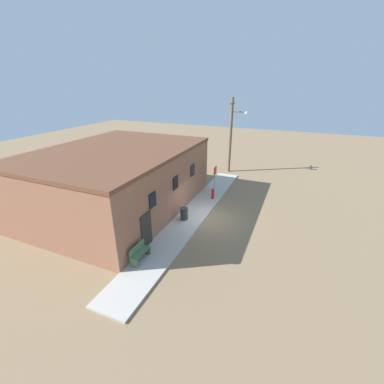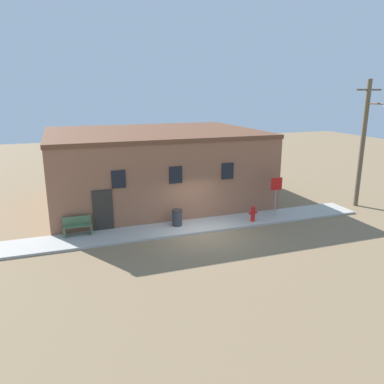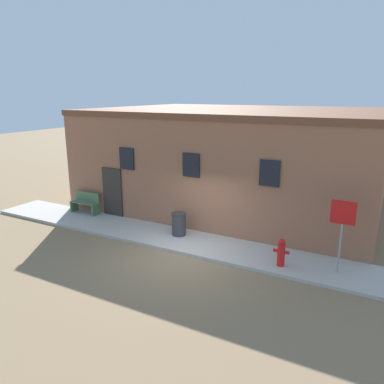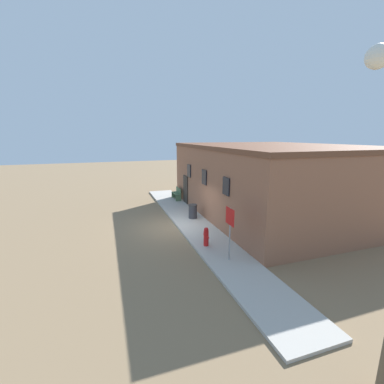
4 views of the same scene
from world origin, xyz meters
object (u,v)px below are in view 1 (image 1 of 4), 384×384
Objects in this scene: utility_pole at (231,134)px; trash_bin at (184,214)px; fire_hydrant at (213,194)px; bench at (139,253)px; stop_sign at (215,174)px.

trash_bin is at bearing 179.72° from utility_pole.
fire_hydrant reaches higher than trash_bin.
bench is 0.18× the size of utility_pole.
fire_hydrant is 8.50m from utility_pole.
bench is 5.03m from trash_bin.
bench is at bearing 176.23° from stop_sign.
trash_bin is at bearing 169.83° from fire_hydrant.
utility_pole is (16.80, -0.41, 3.52)m from bench.
bench is at bearing 173.23° from fire_hydrant.
stop_sign is at bearing -177.18° from utility_pole.
stop_sign is 6.56m from utility_pole.
trash_bin is (-5.69, 0.36, -1.13)m from stop_sign.
fire_hydrant is 4.14m from trash_bin.
bench is at bearing 178.62° from utility_pole.
trash_bin is (5.02, -0.35, -0.01)m from bench.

